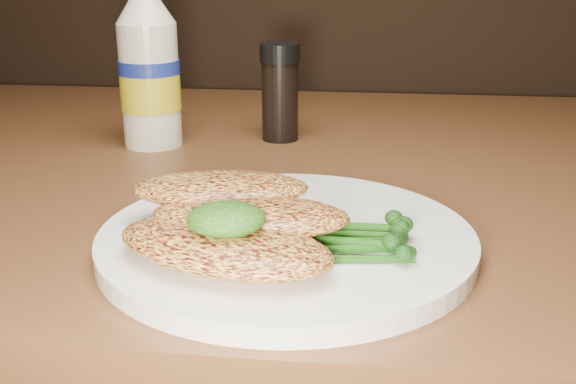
# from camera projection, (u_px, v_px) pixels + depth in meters

# --- Properties ---
(plate) EXTENTS (0.29, 0.29, 0.02)m
(plate) POSITION_uv_depth(u_px,v_px,m) (287.00, 240.00, 0.53)
(plate) COLOR white
(plate) RESTS_ON dining_table
(chicken_front) EXTENTS (0.18, 0.13, 0.03)m
(chicken_front) POSITION_uv_depth(u_px,v_px,m) (224.00, 246.00, 0.47)
(chicken_front) COLOR #EBA74B
(chicken_front) RESTS_ON plate
(chicken_mid) EXTENTS (0.15, 0.07, 0.02)m
(chicken_mid) POSITION_uv_depth(u_px,v_px,m) (251.00, 216.00, 0.50)
(chicken_mid) COLOR #EBA74B
(chicken_mid) RESTS_ON plate
(chicken_back) EXTENTS (0.15, 0.09, 0.02)m
(chicken_back) POSITION_uv_depth(u_px,v_px,m) (221.00, 189.00, 0.54)
(chicken_back) COLOR #EBA74B
(chicken_back) RESTS_ON plate
(pesto_front) EXTENTS (0.06, 0.05, 0.02)m
(pesto_front) POSITION_uv_depth(u_px,v_px,m) (226.00, 219.00, 0.46)
(pesto_front) COLOR black
(pesto_front) RESTS_ON chicken_front
(broccolini_bundle) EXTENTS (0.16, 0.13, 0.02)m
(broccolini_bundle) POSITION_uv_depth(u_px,v_px,m) (333.00, 235.00, 0.49)
(broccolini_bundle) COLOR #1A4D11
(broccolini_bundle) RESTS_ON plate
(mayo_bottle) EXTENTS (0.08, 0.08, 0.20)m
(mayo_bottle) POSITION_uv_depth(u_px,v_px,m) (149.00, 61.00, 0.79)
(mayo_bottle) COLOR beige
(mayo_bottle) RESTS_ON dining_table
(pepper_grinder) EXTENTS (0.05, 0.05, 0.12)m
(pepper_grinder) POSITION_uv_depth(u_px,v_px,m) (280.00, 92.00, 0.83)
(pepper_grinder) COLOR black
(pepper_grinder) RESTS_ON dining_table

